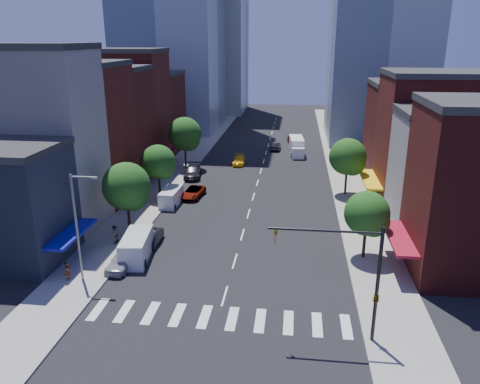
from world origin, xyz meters
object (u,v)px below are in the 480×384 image
object	(u,v)px
cargo_van_far	(171,197)
pedestrian_far	(114,235)
cargo_van_near	(136,247)
box_truck	(297,147)
parked_car_second	(153,238)
traffic_car_oncoming	(276,146)
parked_car_third	(193,192)
traffic_car_far	(292,138)
taxi	(239,160)
parked_car_front	(122,260)
parked_car_rear	(193,172)
pedestrian_near	(67,271)

from	to	relation	value
cargo_van_far	pedestrian_far	xyz separation A→B (m)	(-2.48, -11.58, 0.07)
cargo_van_near	box_truck	distance (m)	44.02
parked_car_second	traffic_car_oncoming	distance (m)	42.64
parked_car_third	traffic_car_far	xyz separation A→B (m)	(11.87, 34.49, 0.10)
taxi	parked_car_front	bearing A→B (deg)	-101.59
parked_car_third	pedestrian_far	xyz separation A→B (m)	(-4.48, -14.69, 0.37)
parked_car_front	cargo_van_far	bearing A→B (deg)	94.79
traffic_car_oncoming	box_truck	bearing A→B (deg)	142.68
parked_car_rear	pedestrian_near	world-z (taller)	pedestrian_near
parked_car_second	cargo_van_far	bearing A→B (deg)	93.41
taxi	traffic_car_far	world-z (taller)	traffic_car_far
traffic_car_far	pedestrian_far	xyz separation A→B (m)	(-16.36, -49.18, 0.28)
traffic_car_oncoming	pedestrian_near	bearing A→B (deg)	76.39
cargo_van_near	cargo_van_far	world-z (taller)	cargo_van_near
parked_car_third	box_truck	distance (m)	27.36
parked_car_front	taxi	bearing A→B (deg)	85.73
cargo_van_near	taxi	xyz separation A→B (m)	(5.07, 34.16, -0.49)
box_truck	parked_car_rear	bearing A→B (deg)	-138.46
taxi	cargo_van_near	bearing A→B (deg)	-100.98
parked_car_rear	pedestrian_far	size ratio (longest dim) A/B	3.20
parked_car_third	traffic_car_far	distance (m)	36.47
parked_car_third	traffic_car_far	world-z (taller)	traffic_car_far
parked_car_third	pedestrian_far	bearing A→B (deg)	-100.18
taxi	traffic_car_far	bearing A→B (deg)	62.91
cargo_van_far	pedestrian_far	bearing A→B (deg)	-100.44
parked_car_second	cargo_van_near	bearing A→B (deg)	-99.59
cargo_van_far	box_truck	size ratio (longest dim) A/B	0.63
parked_car_second	parked_car_rear	size ratio (longest dim) A/B	0.69
parked_car_second	parked_car_rear	world-z (taller)	parked_car_rear
cargo_van_near	pedestrian_near	size ratio (longest dim) A/B	3.57
parked_car_front	taxi	size ratio (longest dim) A/B	0.96
parked_car_second	traffic_car_far	size ratio (longest dim) A/B	0.88
parked_car_third	cargo_van_far	bearing A→B (deg)	-115.94
parked_car_front	pedestrian_far	xyz separation A→B (m)	(-2.48, 4.65, 0.30)
parked_car_rear	cargo_van_near	size ratio (longest dim) A/B	1.00
parked_car_second	box_truck	distance (m)	40.69
traffic_car_oncoming	pedestrian_near	xyz separation A→B (m)	(-14.62, -49.46, 0.24)
parked_car_front	traffic_car_far	bearing A→B (deg)	80.32
parked_car_rear	cargo_van_near	bearing A→B (deg)	-96.12
cargo_van_far	parked_car_rear	bearing A→B (deg)	91.41
taxi	parked_car_rear	bearing A→B (deg)	-128.08
parked_car_rear	taxi	world-z (taller)	parked_car_rear
parked_car_rear	pedestrian_far	bearing A→B (deg)	-103.64
parked_car_front	parked_car_second	bearing A→B (deg)	82.91
cargo_van_near	pedestrian_far	distance (m)	4.22
taxi	box_truck	xyz separation A→B (m)	(9.00, 7.55, 0.71)
traffic_car_oncoming	pedestrian_near	world-z (taller)	pedestrian_near
cargo_van_far	taxi	size ratio (longest dim) A/B	1.03
parked_car_third	traffic_car_oncoming	world-z (taller)	traffic_car_oncoming
cargo_van_near	pedestrian_near	world-z (taller)	cargo_van_near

